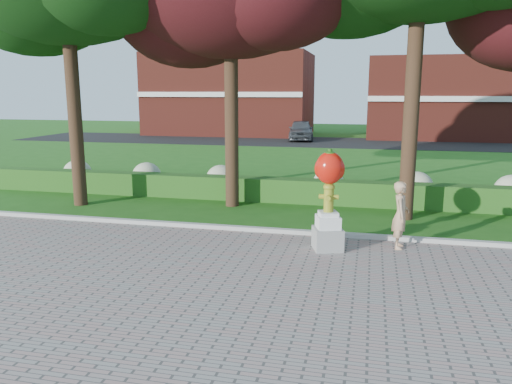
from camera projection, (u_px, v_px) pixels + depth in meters
ground at (247, 273)px, 10.43m from camera, size 100.00×100.00×0.00m
walkway at (173, 376)px, 6.61m from camera, size 40.00×14.00×0.04m
curb at (274, 231)px, 13.28m from camera, size 40.00×0.18×0.15m
lawn_hedge at (296, 191)px, 17.04m from camera, size 24.00×0.70×0.80m
hydrangea_row at (317, 182)px, 17.83m from camera, size 20.10×1.10×0.99m
street at (338, 142)px, 37.17m from camera, size 50.00×8.00×0.02m
building_left at (231, 94)px, 44.42m from camera, size 14.00×8.00×7.00m
building_right at (444, 98)px, 40.49m from camera, size 12.00×8.00×6.40m
hydrant_sculpture at (329, 197)px, 11.62m from camera, size 0.82×0.82×2.40m
woman at (400, 215)px, 11.84m from camera, size 0.41×0.60×1.62m
parked_car at (301, 130)px, 38.70m from camera, size 2.46×4.80×1.57m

